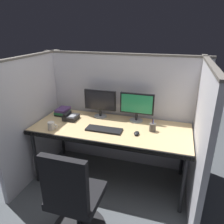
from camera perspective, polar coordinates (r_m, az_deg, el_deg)
name	(u,v)px	position (r m, az deg, el deg)	size (l,w,h in m)	color
ground_plane	(104,192)	(2.82, -2.22, -20.34)	(8.00, 8.00, 0.00)	#4C5156
cubicle_partition_rear	(120,111)	(3.01, 2.20, 0.33)	(2.21, 0.06, 1.57)	silver
cubicle_partition_left	(35,117)	(2.97, -19.60, -1.29)	(0.06, 1.41, 1.57)	silver
cubicle_partition_right	(199,139)	(2.45, 21.93, -6.60)	(0.06, 1.41, 1.57)	silver
desk	(111,131)	(2.65, -0.40, -5.09)	(1.90, 0.80, 0.74)	tan
office_chair	(75,207)	(2.15, -9.74, -23.59)	(0.52, 0.52, 0.97)	black
monitor_left	(100,102)	(2.87, -3.16, 2.74)	(0.43, 0.17, 0.37)	gray
monitor_right	(137,105)	(2.75, 6.56, 1.77)	(0.43, 0.17, 0.37)	gray
keyboard_main	(104,130)	(2.56, -2.14, -4.66)	(0.43, 0.15, 0.02)	black
computer_mouse	(137,133)	(2.47, 6.52, -5.59)	(0.06, 0.10, 0.04)	black
pen_cup	(153,127)	(2.57, 10.66, -3.97)	(0.08, 0.08, 0.16)	#4C4742
book_stack	(63,111)	(3.09, -12.90, 0.18)	(0.16, 0.22, 0.08)	black
coffee_mug	(51,126)	(2.66, -15.69, -3.54)	(0.13, 0.08, 0.09)	silver
desk_phone	(71,117)	(2.90, -10.85, -1.29)	(0.17, 0.19, 0.09)	black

